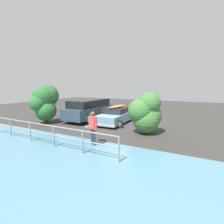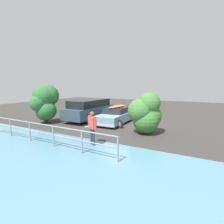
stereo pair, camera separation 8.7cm
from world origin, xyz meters
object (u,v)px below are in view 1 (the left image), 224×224
Objects in this scene: suv_car at (90,109)px; person_bystander at (93,125)px; bush_near_right at (45,102)px; bush_near_left at (146,114)px; sedan_car at (116,116)px.

person_bystander is at bearing 126.52° from suv_car.
bush_near_right is at bearing 49.92° from suv_car.
bush_near_left is at bearing -117.66° from person_bystander.
suv_car is 3.08× the size of person_bystander.
bush_near_left is 7.74m from bush_near_right.
person_bystander is at bearing 62.34° from bush_near_left.
person_bystander is 3.58m from bush_near_left.
sedan_car is 2.45× the size of person_bystander.
sedan_car is at bearing 175.49° from suv_car.
bush_near_right is at bearing 5.23° from bush_near_left.
bush_near_right is (4.81, 2.46, 1.02)m from sedan_car.
bush_near_left is at bearing -174.77° from bush_near_right.
suv_car reaches higher than person_bystander.
suv_car is 5.80m from bush_near_left.
sedan_car is 1.62× the size of bush_near_left.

